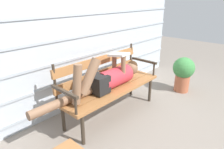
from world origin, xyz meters
TOP-DOWN VIEW (x-y plane):
  - ground_plane at (0.00, 0.00)m, footprint 12.00×12.00m
  - house_siding at (0.00, 0.73)m, footprint 4.58×0.08m
  - park_bench at (0.00, 0.21)m, footprint 1.55×0.49m
  - reclining_person at (-0.09, 0.14)m, footprint 1.67×0.26m
  - potted_plant at (1.39, -0.25)m, footprint 0.37×0.37m

SIDE VIEW (x-z plane):
  - ground_plane at x=0.00m, z-range 0.00..0.00m
  - potted_plant at x=1.39m, z-range 0.05..0.66m
  - park_bench at x=0.00m, z-range 0.04..0.90m
  - reclining_person at x=-0.09m, z-range 0.32..0.83m
  - house_siding at x=0.00m, z-range 0.00..2.39m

